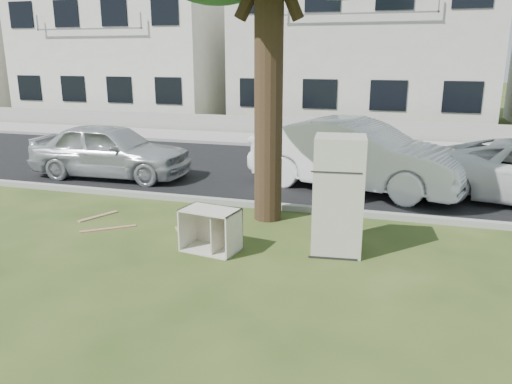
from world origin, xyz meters
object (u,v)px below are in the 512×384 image
(fridge, at_px, (338,195))
(car_left, at_px, (111,150))
(cabinet, at_px, (211,230))
(car_center, at_px, (356,155))

(fridge, height_order, car_left, fridge)
(cabinet, distance_m, car_center, 5.07)
(cabinet, height_order, car_left, car_left)
(fridge, relative_size, cabinet, 2.10)
(car_center, height_order, car_left, car_center)
(car_center, bearing_deg, car_left, 110.69)
(fridge, distance_m, cabinet, 2.16)
(fridge, relative_size, car_center, 0.38)
(car_center, bearing_deg, cabinet, 173.56)
(cabinet, bearing_deg, fridge, 24.93)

